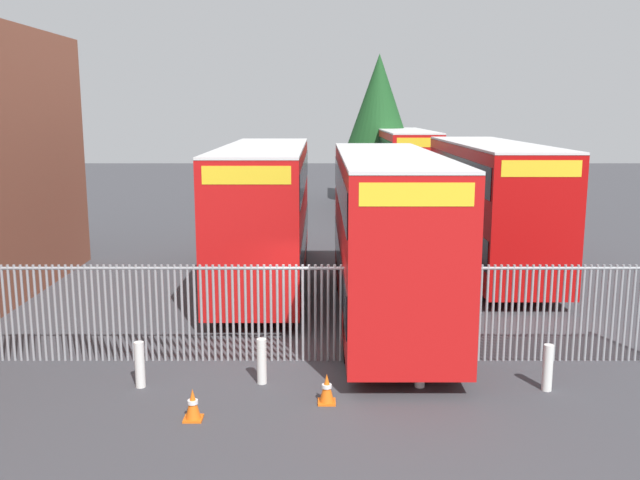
% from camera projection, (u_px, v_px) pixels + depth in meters
% --- Properties ---
extents(ground_plane, '(100.00, 100.00, 0.00)m').
position_uv_depth(ground_plane, '(321.00, 277.00, 23.55)').
color(ground_plane, '#3D3D42').
extents(palisade_fence, '(15.85, 0.14, 2.35)m').
position_uv_depth(palisade_fence, '(312.00, 310.00, 15.47)').
color(palisade_fence, gray).
rests_on(palisade_fence, ground).
extents(double_decker_bus_near_gate, '(2.54, 10.81, 4.42)m').
position_uv_depth(double_decker_bus_near_gate, '(391.00, 229.00, 18.43)').
color(double_decker_bus_near_gate, red).
rests_on(double_decker_bus_near_gate, ground).
extents(double_decker_bus_behind_fence_left, '(2.54, 10.81, 4.42)m').
position_uv_depth(double_decker_bus_behind_fence_left, '(493.00, 202.00, 24.00)').
color(double_decker_bus_behind_fence_left, '#B70C0C').
rests_on(double_decker_bus_behind_fence_left, ground).
extents(double_decker_bus_behind_fence_right, '(2.54, 10.81, 4.42)m').
position_uv_depth(double_decker_bus_behind_fence_right, '(268.00, 209.00, 22.19)').
color(double_decker_bus_behind_fence_right, red).
rests_on(double_decker_bus_behind_fence_right, ground).
extents(double_decker_bus_far_back, '(2.54, 10.81, 4.42)m').
position_uv_depth(double_decker_bus_far_back, '(408.00, 167.00, 38.43)').
color(double_decker_bus_far_back, red).
rests_on(double_decker_bus_far_back, ground).
extents(bollard_near_left, '(0.20, 0.20, 0.95)m').
position_uv_depth(bollard_near_left, '(143.00, 364.00, 14.12)').
color(bollard_near_left, silver).
rests_on(bollard_near_left, ground).
extents(bollard_center_front, '(0.20, 0.20, 0.95)m').
position_uv_depth(bollard_center_front, '(265.00, 361.00, 14.30)').
color(bollard_center_front, silver).
rests_on(bollard_center_front, ground).
extents(bollard_near_right, '(0.20, 0.20, 0.95)m').
position_uv_depth(bollard_near_right, '(423.00, 365.00, 14.11)').
color(bollard_near_right, silver).
rests_on(bollard_near_right, ground).
extents(bollard_far_right, '(0.20, 0.20, 0.95)m').
position_uv_depth(bollard_far_right, '(551.00, 368.00, 13.92)').
color(bollard_far_right, silver).
rests_on(bollard_far_right, ground).
extents(traffic_cone_by_gate, '(0.34, 0.34, 0.59)m').
position_uv_depth(traffic_cone_by_gate, '(196.00, 404.00, 12.65)').
color(traffic_cone_by_gate, orange).
rests_on(traffic_cone_by_gate, ground).
extents(traffic_cone_mid_forecourt, '(0.34, 0.34, 0.59)m').
position_uv_depth(traffic_cone_mid_forecourt, '(367.00, 363.00, 14.73)').
color(traffic_cone_mid_forecourt, orange).
rests_on(traffic_cone_mid_forecourt, ground).
extents(traffic_cone_near_kerb, '(0.34, 0.34, 0.59)m').
position_uv_depth(traffic_cone_near_kerb, '(330.00, 389.00, 13.36)').
color(traffic_cone_near_kerb, orange).
rests_on(traffic_cone_near_kerb, ground).
extents(tree_tall_back, '(4.59, 4.59, 8.78)m').
position_uv_depth(tree_tall_back, '(382.00, 110.00, 41.88)').
color(tree_tall_back, '#4C3823').
rests_on(tree_tall_back, ground).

